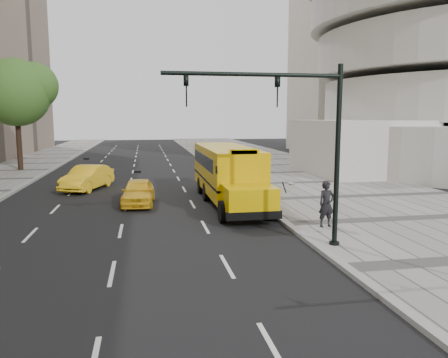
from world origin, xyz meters
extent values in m
plane|color=black|center=(0.00, 0.00, 0.00)|extent=(140.00, 140.00, 0.00)
cube|color=gray|center=(12.00, 0.00, 0.07)|extent=(12.00, 140.00, 0.15)
cube|color=gray|center=(6.00, 0.00, 0.07)|extent=(0.30, 140.00, 0.15)
cube|color=beige|center=(28.00, 34.00, 17.50)|extent=(14.00, 12.00, 35.00)
cube|color=silver|center=(17.00, 10.00, 2.20)|extent=(8.00, 10.00, 4.40)
cylinder|color=black|center=(-10.50, 16.92, 2.98)|extent=(0.44, 0.44, 5.96)
sphere|color=#305A1E|center=(-10.50, 16.92, 6.70)|extent=(5.68, 5.68, 5.68)
sphere|color=#305A1E|center=(-9.08, 17.22, 7.30)|extent=(3.97, 3.97, 3.97)
sphere|color=#305A1E|center=(-11.64, 16.52, 6.30)|extent=(3.69, 3.69, 3.69)
cube|color=#DAA800|center=(4.50, 0.82, 1.77)|extent=(2.50, 9.00, 2.45)
cube|color=#DAA800|center=(4.50, -4.68, 1.10)|extent=(2.20, 2.00, 1.10)
cube|color=black|center=(4.50, -5.56, 0.55)|extent=(2.38, 0.25, 0.35)
cube|color=black|center=(4.50, 0.82, 1.25)|extent=(2.52, 9.00, 0.12)
cube|color=black|center=(4.50, -3.62, 2.25)|extent=(2.05, 0.10, 0.90)
cube|color=black|center=(4.50, 1.32, 2.25)|extent=(2.52, 7.50, 0.70)
cube|color=#DAA800|center=(4.50, -3.63, 3.05)|extent=(1.40, 0.12, 0.28)
ellipsoid|color=silver|center=(6.02, -6.08, 1.90)|extent=(0.32, 0.32, 0.14)
cylinder|color=black|center=(5.78, -5.86, 1.70)|extent=(0.36, 0.47, 0.58)
cylinder|color=black|center=(3.37, -4.38, 0.50)|extent=(0.30, 1.00, 1.00)
cylinder|color=black|center=(5.63, -4.38, 0.50)|extent=(0.30, 1.00, 1.00)
cylinder|color=black|center=(3.37, 0.82, 0.50)|extent=(0.30, 1.00, 1.00)
cylinder|color=black|center=(5.63, 0.82, 0.50)|extent=(0.30, 1.00, 1.00)
cylinder|color=black|center=(3.37, 3.32, 0.50)|extent=(0.30, 1.00, 1.00)
cylinder|color=black|center=(5.63, 3.32, 0.50)|extent=(0.30, 1.00, 1.00)
imported|color=yellow|center=(-0.35, 0.43, 0.69)|extent=(1.88, 4.13, 1.37)
imported|color=yellow|center=(-3.62, 5.96, 0.78)|extent=(3.13, 5.00, 1.55)
imported|color=black|center=(7.33, -6.41, 1.10)|extent=(0.74, 0.53, 1.90)
cylinder|color=black|center=(6.60, -8.85, 3.20)|extent=(0.18, 0.18, 6.40)
cylinder|color=black|center=(6.60, -8.85, 0.12)|extent=(0.36, 0.36, 0.25)
cylinder|color=black|center=(3.60, -8.85, 6.00)|extent=(6.00, 0.14, 0.14)
imported|color=black|center=(4.40, -8.85, 5.45)|extent=(0.16, 0.20, 1.00)
imported|color=black|center=(1.40, -8.85, 5.45)|extent=(0.16, 0.20, 1.00)
camera|label=1|loc=(0.06, -22.92, 4.62)|focal=35.00mm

